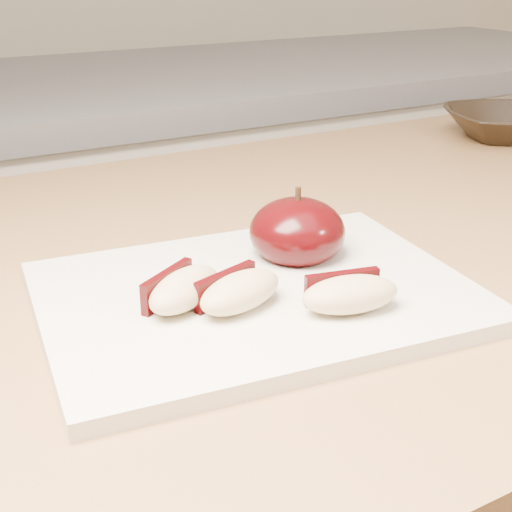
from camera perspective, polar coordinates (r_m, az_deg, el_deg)
back_cabinet at (r=1.40m, az=-12.95°, el=-5.66°), size 2.40×0.62×0.94m
cutting_board at (r=0.51m, az=0.00°, el=-3.18°), size 0.33×0.26×0.01m
apple_half at (r=0.56m, az=3.32°, el=1.95°), size 0.09×0.09×0.06m
apple_wedge_a at (r=0.49m, az=-5.90°, el=-2.63°), size 0.07×0.06×0.02m
apple_wedge_b at (r=0.48m, az=-1.40°, el=-2.82°), size 0.07×0.05×0.02m
apple_wedge_c at (r=0.48m, az=7.47°, el=-2.99°), size 0.07×0.05×0.02m
bowl at (r=1.03m, az=19.34°, el=9.94°), size 0.21×0.21×0.04m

